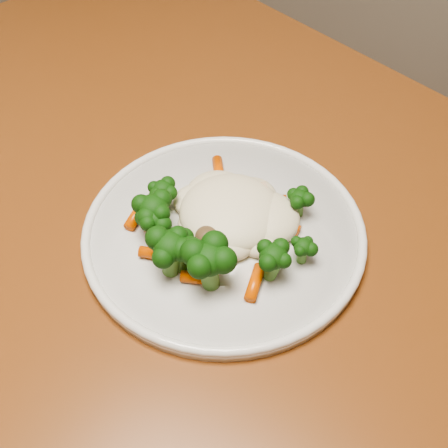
# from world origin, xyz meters

# --- Properties ---
(dining_table) EXTENTS (1.34, 1.10, 0.75)m
(dining_table) POSITION_xyz_m (-0.29, 0.34, 0.65)
(dining_table) COLOR brown
(dining_table) RESTS_ON ground
(plate) EXTENTS (0.30, 0.30, 0.01)m
(plate) POSITION_xyz_m (-0.24, 0.31, 0.76)
(plate) COLOR white
(plate) RESTS_ON dining_table
(meal) EXTENTS (0.20, 0.19, 0.05)m
(meal) POSITION_xyz_m (-0.24, 0.29, 0.78)
(meal) COLOR #F5E8C4
(meal) RESTS_ON plate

